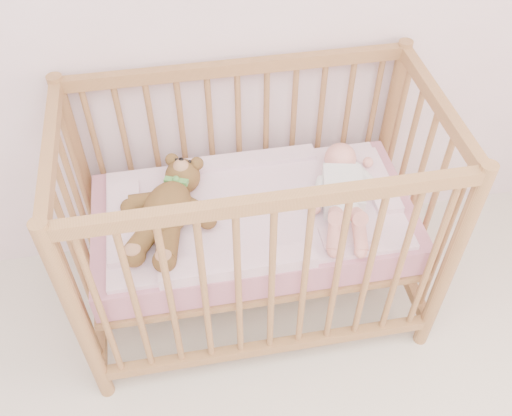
{
  "coord_description": "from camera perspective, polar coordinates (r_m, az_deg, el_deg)",
  "views": [
    {
      "loc": [
        -0.08,
        0.15,
        2.14
      ],
      "look_at": [
        0.17,
        1.55,
        0.62
      ],
      "focal_mm": 40.0,
      "sensor_mm": 36.0,
      "label": 1
    }
  ],
  "objects": [
    {
      "name": "crib",
      "position": [
        2.2,
        -0.23,
        -1.2
      ],
      "size": [
        1.36,
        0.76,
        1.0
      ],
      "primitive_type": null,
      "color": "#A67946",
      "rests_on": "floor"
    },
    {
      "name": "mattress",
      "position": [
        2.22,
        -0.23,
        -1.46
      ],
      "size": [
        1.22,
        0.62,
        0.13
      ],
      "primitive_type": "cube",
      "color": "#C67B8A",
      "rests_on": "crib"
    },
    {
      "name": "blanket",
      "position": [
        2.16,
        -0.23,
        -0.13
      ],
      "size": [
        1.1,
        0.58,
        0.06
      ],
      "primitive_type": null,
      "color": "#F8ABCA",
      "rests_on": "mattress"
    },
    {
      "name": "baby",
      "position": [
        2.16,
        8.7,
        2.0
      ],
      "size": [
        0.39,
        0.61,
        0.14
      ],
      "primitive_type": null,
      "rotation": [
        0.0,
        0.0,
        -0.22
      ],
      "color": "white",
      "rests_on": "blanket"
    },
    {
      "name": "teddy_bear",
      "position": [
        2.07,
        -8.85,
        -0.07
      ],
      "size": [
        0.55,
        0.64,
        0.15
      ],
      "primitive_type": null,
      "rotation": [
        0.0,
        0.0,
        -0.39
      ],
      "color": "brown",
      "rests_on": "blanket"
    }
  ]
}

